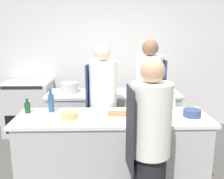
{
  "coord_description": "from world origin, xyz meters",
  "views": [
    {
      "loc": [
        -0.08,
        -2.87,
        1.91
      ],
      "look_at": [
        0.0,
        0.35,
        1.17
      ],
      "focal_mm": 40.0,
      "sensor_mm": 36.0,
      "label": 1
    }
  ],
  "objects_px": {
    "chef_at_stove": "(149,103)",
    "bottle_cooking_oil": "(173,102)",
    "chef_at_pass_far": "(103,107)",
    "bottle_wine": "(51,102)",
    "bottle_olive_oil": "(160,103)",
    "oven_range": "(29,108)",
    "bottle_vinegar": "(27,107)",
    "bowl_mixing_large": "(70,115)",
    "stockpot": "(69,87)",
    "chef_at_prep_near": "(149,147)",
    "bowl_prep_small": "(192,113)"
  },
  "relations": [
    {
      "from": "chef_at_prep_near",
      "to": "bottle_wine",
      "type": "xyz_separation_m",
      "value": [
        -1.11,
        0.88,
        0.2
      ]
    },
    {
      "from": "oven_range",
      "to": "bottle_cooking_oil",
      "type": "xyz_separation_m",
      "value": [
        2.35,
        -1.51,
        0.52
      ]
    },
    {
      "from": "chef_at_stove",
      "to": "bottle_cooking_oil",
      "type": "bearing_deg",
      "value": 33.97
    },
    {
      "from": "chef_at_stove",
      "to": "bottle_olive_oil",
      "type": "height_order",
      "value": "chef_at_stove"
    },
    {
      "from": "oven_range",
      "to": "chef_at_prep_near",
      "type": "height_order",
      "value": "chef_at_prep_near"
    },
    {
      "from": "bowl_mixing_large",
      "to": "chef_at_prep_near",
      "type": "bearing_deg",
      "value": -36.85
    },
    {
      "from": "chef_at_pass_far",
      "to": "bottle_wine",
      "type": "xyz_separation_m",
      "value": [
        -0.65,
        -0.38,
        0.17
      ]
    },
    {
      "from": "bowl_mixing_large",
      "to": "stockpot",
      "type": "bearing_deg",
      "value": 97.94
    },
    {
      "from": "bowl_prep_small",
      "to": "bottle_cooking_oil",
      "type": "bearing_deg",
      "value": 121.23
    },
    {
      "from": "bottle_vinegar",
      "to": "chef_at_prep_near",
      "type": "bearing_deg",
      "value": -31.28
    },
    {
      "from": "chef_at_prep_near",
      "to": "stockpot",
      "type": "xyz_separation_m",
      "value": [
        -1.03,
        1.95,
        0.16
      ]
    },
    {
      "from": "chef_at_prep_near",
      "to": "bowl_mixing_large",
      "type": "bearing_deg",
      "value": 48.26
    },
    {
      "from": "chef_at_stove",
      "to": "stockpot",
      "type": "xyz_separation_m",
      "value": [
        -1.23,
        0.67,
        0.09
      ]
    },
    {
      "from": "oven_range",
      "to": "bowl_prep_small",
      "type": "bearing_deg",
      "value": -35.36
    },
    {
      "from": "bowl_mixing_large",
      "to": "stockpot",
      "type": "height_order",
      "value": "stockpot"
    },
    {
      "from": "chef_at_stove",
      "to": "bowl_prep_small",
      "type": "bearing_deg",
      "value": 31.85
    },
    {
      "from": "bottle_cooking_oil",
      "to": "bowl_mixing_large",
      "type": "bearing_deg",
      "value": -167.02
    },
    {
      "from": "bottle_cooking_oil",
      "to": "chef_at_stove",
      "type": "bearing_deg",
      "value": 126.22
    },
    {
      "from": "chef_at_pass_far",
      "to": "bottle_wine",
      "type": "height_order",
      "value": "chef_at_pass_far"
    },
    {
      "from": "chef_at_prep_near",
      "to": "chef_at_stove",
      "type": "distance_m",
      "value": 1.29
    },
    {
      "from": "bowl_prep_small",
      "to": "stockpot",
      "type": "relative_size",
      "value": 0.69
    },
    {
      "from": "oven_range",
      "to": "chef_at_stove",
      "type": "bearing_deg",
      "value": -29.1
    },
    {
      "from": "bottle_vinegar",
      "to": "bowl_mixing_large",
      "type": "xyz_separation_m",
      "value": [
        0.56,
        -0.22,
        -0.04
      ]
    },
    {
      "from": "bowl_prep_small",
      "to": "bottle_wine",
      "type": "bearing_deg",
      "value": 172.58
    },
    {
      "from": "chef_at_stove",
      "to": "bottle_olive_oil",
      "type": "xyz_separation_m",
      "value": [
        0.07,
        -0.41,
        0.11
      ]
    },
    {
      "from": "bottle_vinegar",
      "to": "bowl_mixing_large",
      "type": "bearing_deg",
      "value": -21.47
    },
    {
      "from": "bottle_olive_oil",
      "to": "bottle_wine",
      "type": "xyz_separation_m",
      "value": [
        -1.39,
        0.02,
        0.02
      ]
    },
    {
      "from": "bowl_prep_small",
      "to": "chef_at_prep_near",
      "type": "bearing_deg",
      "value": -133.47
    },
    {
      "from": "chef_at_prep_near",
      "to": "bottle_cooking_oil",
      "type": "distance_m",
      "value": 1.05
    },
    {
      "from": "bottle_olive_oil",
      "to": "bottle_cooking_oil",
      "type": "relative_size",
      "value": 1.04
    },
    {
      "from": "bottle_wine",
      "to": "bottle_cooking_oil",
      "type": "xyz_separation_m",
      "value": [
        1.57,
        0.05,
        -0.02
      ]
    },
    {
      "from": "bowl_prep_small",
      "to": "stockpot",
      "type": "bearing_deg",
      "value": 142.04
    },
    {
      "from": "oven_range",
      "to": "bottle_olive_oil",
      "type": "distance_m",
      "value": 2.73
    },
    {
      "from": "oven_range",
      "to": "bottle_olive_oil",
      "type": "xyz_separation_m",
      "value": [
        2.17,
        -1.57,
        0.52
      ]
    },
    {
      "from": "bottle_wine",
      "to": "bowl_prep_small",
      "type": "relative_size",
      "value": 1.46
    },
    {
      "from": "chef_at_stove",
      "to": "bowl_mixing_large",
      "type": "xyz_separation_m",
      "value": [
        -1.05,
        -0.65,
        0.04
      ]
    },
    {
      "from": "oven_range",
      "to": "bowl_mixing_large",
      "type": "height_order",
      "value": "oven_range"
    },
    {
      "from": "bottle_vinegar",
      "to": "bowl_prep_small",
      "type": "relative_size",
      "value": 0.87
    },
    {
      "from": "chef_at_prep_near",
      "to": "bottle_wine",
      "type": "relative_size",
      "value": 5.47
    },
    {
      "from": "bottle_vinegar",
      "to": "bottle_cooking_oil",
      "type": "xyz_separation_m",
      "value": [
        1.86,
        0.08,
        0.03
      ]
    },
    {
      "from": "bottle_cooking_oil",
      "to": "bowl_prep_small",
      "type": "bearing_deg",
      "value": -58.77
    },
    {
      "from": "bottle_wine",
      "to": "bottle_cooking_oil",
      "type": "bearing_deg",
      "value": 1.68
    },
    {
      "from": "chef_at_prep_near",
      "to": "bowl_prep_small",
      "type": "distance_m",
      "value": 0.92
    },
    {
      "from": "bottle_olive_oil",
      "to": "chef_at_prep_near",
      "type": "bearing_deg",
      "value": -107.82
    },
    {
      "from": "chef_at_pass_far",
      "to": "stockpot",
      "type": "xyz_separation_m",
      "value": [
        -0.57,
        0.68,
        0.13
      ]
    },
    {
      "from": "bottle_olive_oil",
      "to": "oven_range",
      "type": "bearing_deg",
      "value": 144.02
    },
    {
      "from": "bottle_olive_oil",
      "to": "chef_at_stove",
      "type": "bearing_deg",
      "value": 100.08
    },
    {
      "from": "bottle_olive_oil",
      "to": "stockpot",
      "type": "distance_m",
      "value": 1.69
    },
    {
      "from": "chef_at_pass_far",
      "to": "stockpot",
      "type": "distance_m",
      "value": 0.9
    },
    {
      "from": "chef_at_pass_far",
      "to": "bowl_prep_small",
      "type": "height_order",
      "value": "chef_at_pass_far"
    }
  ]
}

